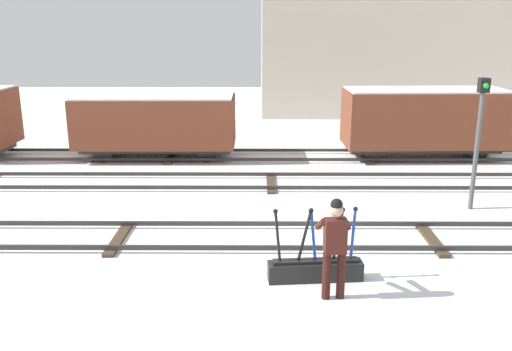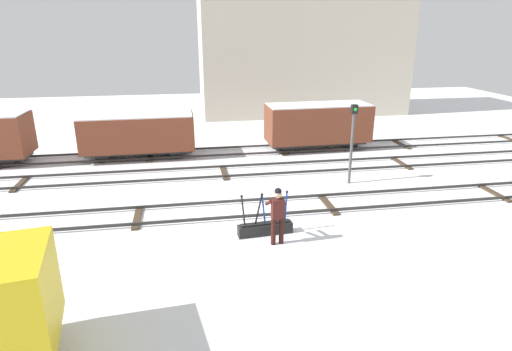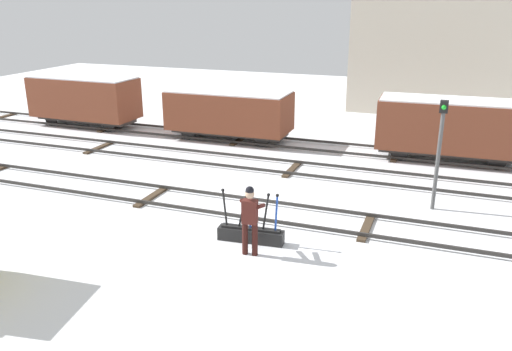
# 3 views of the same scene
# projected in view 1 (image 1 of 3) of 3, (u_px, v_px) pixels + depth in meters

# --- Properties ---
(ground_plane) EXTENTS (60.00, 60.00, 0.00)m
(ground_plane) POSITION_uv_depth(u_px,v_px,m) (275.00, 240.00, 12.26)
(ground_plane) COLOR white
(track_main_line) EXTENTS (44.00, 1.94, 0.18)m
(track_main_line) POSITION_uv_depth(u_px,v_px,m) (275.00, 236.00, 12.23)
(track_main_line) COLOR #2D2B28
(track_main_line) RESTS_ON ground_plane
(track_siding_near) EXTENTS (44.00, 1.94, 0.18)m
(track_siding_near) POSITION_uv_depth(u_px,v_px,m) (271.00, 181.00, 16.44)
(track_siding_near) COLOR #2D2B28
(track_siding_near) RESTS_ON ground_plane
(track_siding_far) EXTENTS (44.00, 1.94, 0.18)m
(track_siding_far) POSITION_uv_depth(u_px,v_px,m) (269.00, 155.00, 19.66)
(track_siding_far) COLOR #2D2B28
(track_siding_far) RESTS_ON ground_plane
(switch_lever_frame) EXTENTS (1.82, 0.51, 1.45)m
(switch_lever_frame) POSITION_uv_depth(u_px,v_px,m) (315.00, 267.00, 10.33)
(switch_lever_frame) COLOR black
(switch_lever_frame) RESTS_ON ground_plane
(rail_worker) EXTENTS (0.57, 0.73, 1.86)m
(rail_worker) POSITION_uv_depth(u_px,v_px,m) (335.00, 242.00, 9.45)
(rail_worker) COLOR #351511
(rail_worker) RESTS_ON ground_plane
(signal_post) EXTENTS (0.24, 0.32, 3.42)m
(signal_post) POSITION_uv_depth(u_px,v_px,m) (479.00, 130.00, 13.77)
(signal_post) COLOR #4C4C4C
(signal_post) RESTS_ON ground_plane
(apartment_building) EXTENTS (15.89, 6.20, 10.35)m
(apartment_building) POSITION_uv_depth(u_px,v_px,m) (408.00, 14.00, 28.99)
(apartment_building) COLOR beige
(apartment_building) RESTS_ON ground_plane
(freight_car_mid_siding) EXTENTS (5.65, 2.21, 2.50)m
(freight_car_mid_siding) POSITION_uv_depth(u_px,v_px,m) (424.00, 119.00, 19.28)
(freight_car_mid_siding) COLOR #2D2B28
(freight_car_mid_siding) RESTS_ON ground_plane
(freight_car_near_switch) EXTENTS (5.60, 2.31, 2.27)m
(freight_car_near_switch) POSITION_uv_depth(u_px,v_px,m) (156.00, 122.00, 19.35)
(freight_car_near_switch) COLOR #2D2B28
(freight_car_near_switch) RESTS_ON ground_plane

